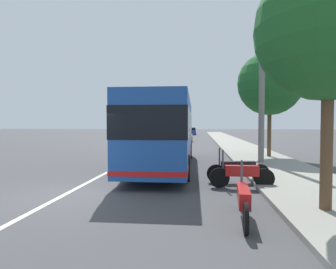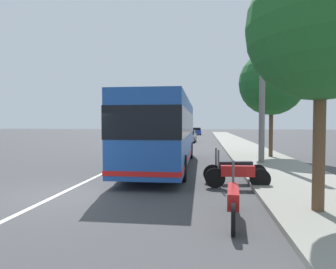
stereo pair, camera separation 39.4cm
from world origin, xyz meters
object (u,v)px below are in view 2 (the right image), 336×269
(coach_bus, at_px, (165,130))
(car_behind_bus, at_px, (188,136))
(car_oncoming, at_px, (155,136))
(roadside_tree_mid_block, at_px, (272,83))
(car_side_street, at_px, (196,131))
(motorcycle_angled, at_px, (235,169))
(motorcycle_nearest_curb, at_px, (237,174))
(utility_pole, at_px, (262,93))
(motorcycle_mid_row, at_px, (233,200))
(car_ahead_same_lane, at_px, (157,134))
(roadside_tree_near_camera, at_px, (321,27))

(coach_bus, relative_size, car_behind_bus, 2.68)
(car_oncoming, xyz_separation_m, roadside_tree_mid_block, (-17.23, -10.42, 4.03))
(car_side_street, bearing_deg, motorcycle_angled, -177.95)
(motorcycle_nearest_curb, xyz_separation_m, utility_pole, (5.79, -1.86, 3.31))
(motorcycle_mid_row, relative_size, car_side_street, 0.52)
(motorcycle_angled, bearing_deg, motorcycle_nearest_curb, 79.70)
(motorcycle_angled, xyz_separation_m, car_side_street, (46.23, 3.00, 0.19))
(motorcycle_angled, xyz_separation_m, car_ahead_same_lane, (30.31, 8.22, 0.22))
(coach_bus, height_order, car_behind_bus, coach_bus)
(motorcycle_angled, relative_size, roadside_tree_near_camera, 0.38)
(roadside_tree_near_camera, xyz_separation_m, roadside_tree_mid_block, (11.25, -1.38, 0.30))
(coach_bus, bearing_deg, roadside_tree_mid_block, -56.75)
(car_behind_bus, relative_size, utility_pole, 0.55)
(car_oncoming, bearing_deg, car_behind_bus, 67.64)
(coach_bus, distance_m, car_oncoming, 21.81)
(car_oncoming, distance_m, utility_pole, 22.33)
(coach_bus, xyz_separation_m, motorcycle_angled, (-3.56, -3.13, -1.37))
(utility_pole, bearing_deg, car_side_street, 6.68)
(motorcycle_mid_row, relative_size, car_oncoming, 0.53)
(car_ahead_same_lane, xyz_separation_m, car_oncoming, (-5.41, -0.72, -0.06))
(car_behind_bus, distance_m, car_oncoming, 4.57)
(coach_bus, height_order, car_oncoming, coach_bus)
(car_oncoming, bearing_deg, utility_pole, 24.09)
(coach_bus, xyz_separation_m, utility_pole, (1.30, -4.97, 1.94))
(coach_bus, xyz_separation_m, car_side_street, (42.68, -0.12, -1.18))
(car_side_street, relative_size, roadside_tree_near_camera, 0.73)
(motorcycle_nearest_curb, distance_m, car_ahead_same_lane, 32.30)
(car_ahead_same_lane, xyz_separation_m, car_behind_bus, (-7.08, -4.97, -0.02))
(coach_bus, relative_size, motorcycle_nearest_curb, 5.17)
(motorcycle_angled, relative_size, utility_pole, 0.31)
(roadside_tree_near_camera, bearing_deg, motorcycle_mid_row, 106.21)
(car_behind_bus, relative_size, roadside_tree_mid_block, 0.63)
(motorcycle_nearest_curb, relative_size, car_side_street, 0.49)
(coach_bus, xyz_separation_m, car_behind_bus, (19.67, 0.12, -1.17))
(car_ahead_same_lane, bearing_deg, motorcycle_angled, 14.77)
(car_oncoming, bearing_deg, motorcycle_mid_row, 12.74)
(car_oncoming, bearing_deg, roadside_tree_near_camera, 16.72)
(motorcycle_nearest_curb, xyz_separation_m, car_side_street, (47.17, 2.99, 0.20))
(car_side_street, height_order, utility_pole, utility_pole)
(motorcycle_mid_row, relative_size, roadside_tree_near_camera, 0.38)
(car_ahead_same_lane, distance_m, car_behind_bus, 8.66)
(motorcycle_mid_row, bearing_deg, car_side_street, 8.05)
(motorcycle_mid_row, height_order, car_ahead_same_lane, car_ahead_same_lane)
(motorcycle_mid_row, xyz_separation_m, car_ahead_same_lane, (34.47, 7.77, 0.24))
(car_oncoming, bearing_deg, car_ahead_same_lane, -173.28)
(coach_bus, height_order, roadside_tree_near_camera, roadside_tree_near_camera)
(car_oncoming, height_order, roadside_tree_near_camera, roadside_tree_near_camera)
(car_side_street, height_order, roadside_tree_near_camera, roadside_tree_near_camera)
(coach_bus, bearing_deg, car_behind_bus, -0.57)
(motorcycle_mid_row, xyz_separation_m, motorcycle_nearest_curb, (3.23, -0.43, 0.01))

